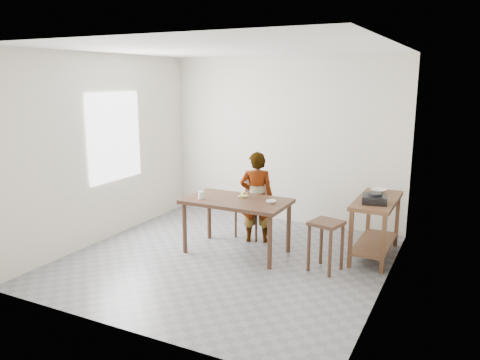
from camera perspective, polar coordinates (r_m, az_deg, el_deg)
The scene contains 17 objects.
floor at distance 6.30m, azimuth -1.66°, elevation -9.81°, with size 4.00×4.00×0.04m, color slate.
ceiling at distance 5.84m, azimuth -1.83°, elevation 15.93°, with size 4.00×4.00×0.04m, color white.
wall_back at distance 7.73m, azimuth 5.41°, elevation 4.83°, with size 4.00×0.04×2.70m, color silver.
wall_front at distance 4.29m, azimuth -14.67°, elevation -1.62°, with size 4.00×0.04×2.70m, color silver.
wall_left at distance 7.09m, azimuth -16.29°, elevation 3.71°, with size 0.04×4.00×2.70m, color silver.
wall_right at distance 5.28m, azimuth 17.94°, elevation 0.78°, with size 0.04×4.00×2.70m, color silver.
window_pane at distance 7.19m, azimuth -14.99°, elevation 5.10°, with size 0.02×1.10×1.30m, color white.
dining_table at distance 6.41m, azimuth -0.40°, elevation -5.64°, with size 1.40×0.80×0.75m, color #41281B, non-canonical shape.
prep_counter at distance 6.52m, azimuth 16.17°, elevation -5.60°, with size 0.50×1.20×0.80m, color brown, non-canonical shape.
child at distance 6.76m, azimuth 2.02°, elevation -2.11°, with size 0.49×0.32×1.33m, color silver.
dining_chair at distance 7.05m, azimuth 1.41°, elevation -3.56°, with size 0.41×0.41×0.84m, color #41281B, non-canonical shape.
stool at distance 5.94m, azimuth 10.38°, elevation -7.92°, with size 0.36×0.36×0.64m, color #41281B, non-canonical shape.
glass_tumbler at distance 6.36m, azimuth -4.76°, elevation -1.83°, with size 0.08×0.08×0.10m, color silver.
small_bowl at distance 6.13m, azimuth 3.80°, elevation -2.66°, with size 0.13×0.13×0.04m, color white.
banana at distance 6.39m, azimuth 0.40°, elevation -1.93°, with size 0.16×0.11×0.06m, color yellow, non-canonical shape.
serving_bowl at distance 6.75m, azimuth 16.54°, elevation -1.26°, with size 0.20×0.20×0.05m, color white.
gas_burner at distance 6.17m, azimuth 16.10°, elevation -2.27°, with size 0.30×0.30×0.10m, color black.
Camera 1 is at (2.77, -5.13, 2.35)m, focal length 35.00 mm.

